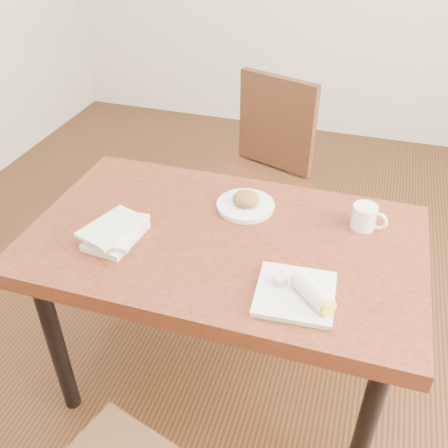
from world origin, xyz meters
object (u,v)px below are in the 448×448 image
(plate_burrito, at_px, (300,293))
(book_stack, at_px, (116,232))
(table, at_px, (224,256))
(coffee_mug, at_px, (365,216))
(chair_far, at_px, (263,165))
(plate_scone, at_px, (246,203))

(plate_burrito, xyz_separation_m, book_stack, (-0.61, 0.10, 0.00))
(table, height_order, book_stack, book_stack)
(table, relative_size, book_stack, 5.54)
(coffee_mug, relative_size, book_stack, 0.52)
(table, distance_m, plate_burrito, 0.37)
(book_stack, bearing_deg, coffee_mug, 21.85)
(table, relative_size, chair_far, 1.34)
(chair_far, height_order, plate_burrito, chair_far)
(coffee_mug, xyz_separation_m, plate_burrito, (-0.14, -0.40, -0.02))
(table, xyz_separation_m, chair_far, (-0.07, 0.85, -0.12))
(coffee_mug, distance_m, book_stack, 0.81)
(plate_scone, distance_m, book_stack, 0.46)
(table, xyz_separation_m, plate_scone, (0.02, 0.18, 0.11))
(plate_scone, distance_m, plate_burrito, 0.47)
(coffee_mug, bearing_deg, book_stack, -158.15)
(chair_far, bearing_deg, plate_burrito, -71.42)
(table, height_order, plate_burrito, plate_burrito)
(plate_scone, height_order, book_stack, plate_scone)
(table, bearing_deg, book_stack, -160.81)
(chair_far, relative_size, coffee_mug, 8.01)
(table, distance_m, coffee_mug, 0.49)
(chair_far, distance_m, coffee_mug, 0.86)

